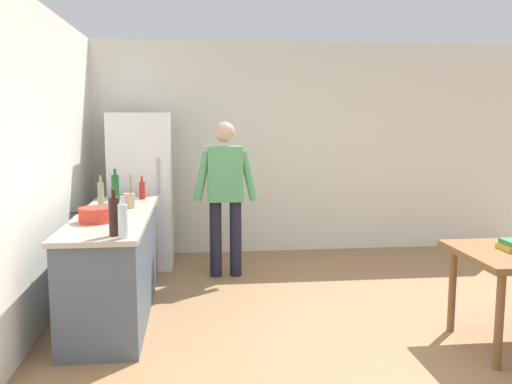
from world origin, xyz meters
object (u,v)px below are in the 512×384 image
object	(u,v)px
bottle_wine_dark	(114,216)
bottle_sauce_red	(142,190)
utensil_jar	(129,200)
bottle_vinegar_tall	(101,196)
bottle_water_clear	(123,221)
person	(225,189)
cooking_pot	(96,215)
bottle_wine_green	(115,188)
refrigerator	(142,190)

from	to	relation	value
bottle_wine_dark	bottle_sauce_red	bearing A→B (deg)	88.97
utensil_jar	bottle_sauce_red	size ratio (longest dim) A/B	1.33
bottle_wine_dark	bottle_vinegar_tall	bearing A→B (deg)	103.69
bottle_sauce_red	bottle_water_clear	size ratio (longest dim) A/B	0.80
person	bottle_vinegar_tall	bearing A→B (deg)	-145.58
cooking_pot	utensil_jar	world-z (taller)	utensil_jar
person	utensil_jar	distance (m)	1.19
bottle_wine_green	bottle_water_clear	world-z (taller)	bottle_wine_green
bottle_wine_dark	bottle_sauce_red	size ratio (longest dim) A/B	1.42
bottle_vinegar_tall	bottle_sauce_red	bearing A→B (deg)	65.12
cooking_pot	bottle_vinegar_tall	world-z (taller)	bottle_vinegar_tall
person	bottle_wine_dark	world-z (taller)	person
bottle_wine_green	bottle_vinegar_tall	bearing A→B (deg)	-98.92
bottle_wine_dark	bottle_water_clear	distance (m)	0.11
utensil_jar	bottle_sauce_red	bearing A→B (deg)	83.55
bottle_wine_green	bottle_vinegar_tall	distance (m)	0.45
refrigerator	bottle_vinegar_tall	bearing A→B (deg)	-99.88
person	bottle_wine_green	distance (m)	1.18
refrigerator	bottle_sauce_red	world-z (taller)	refrigerator
person	cooking_pot	world-z (taller)	person
refrigerator	bottle_wine_green	xyz separation A→B (m)	(-0.17, -0.92, 0.15)
refrigerator	bottle_wine_dark	distance (m)	2.51
cooking_pot	utensil_jar	distance (m)	0.70
refrigerator	utensil_jar	size ratio (longest dim) A/B	5.62
bottle_water_clear	bottle_vinegar_tall	world-z (taller)	bottle_vinegar_tall
utensil_jar	cooking_pot	bearing A→B (deg)	-105.69
cooking_pot	bottle_sauce_red	distance (m)	1.28
person	bottle_sauce_red	bearing A→B (deg)	-170.57
refrigerator	bottle_wine_dark	world-z (taller)	refrigerator
bottle_wine_green	bottle_water_clear	distance (m)	1.69
utensil_jar	bottle_vinegar_tall	size ratio (longest dim) A/B	1.00
bottle_wine_dark	bottle_wine_green	distance (m)	1.60
bottle_water_clear	utensil_jar	bearing A→B (deg)	94.61
utensil_jar	bottle_sauce_red	distance (m)	0.58
utensil_jar	bottle_water_clear	size ratio (longest dim) A/B	1.07
bottle_wine_dark	bottle_sauce_red	xyz separation A→B (m)	(0.03, 1.81, -0.05)
person	bottle_wine_dark	size ratio (longest dim) A/B	5.00
refrigerator	bottle_sauce_red	xyz separation A→B (m)	(0.07, -0.70, 0.10)
bottle_sauce_red	bottle_water_clear	bearing A→B (deg)	-88.79
refrigerator	bottle_wine_dark	xyz separation A→B (m)	(0.04, -2.51, 0.15)
bottle_sauce_red	bottle_water_clear	world-z (taller)	bottle_water_clear
bottle_sauce_red	bottle_vinegar_tall	xyz separation A→B (m)	(-0.31, -0.67, 0.04)
utensil_jar	bottle_vinegar_tall	bearing A→B (deg)	-160.29
bottle_vinegar_tall	bottle_wine_green	bearing A→B (deg)	81.08
cooking_pot	bottle_water_clear	size ratio (longest dim) A/B	1.33
bottle_sauce_red	bottle_wine_green	world-z (taller)	bottle_wine_green
person	bottle_wine_dark	xyz separation A→B (m)	(-0.91, -1.95, 0.07)
bottle_water_clear	bottle_vinegar_tall	size ratio (longest dim) A/B	0.94
person	cooking_pot	xyz separation A→B (m)	(-1.13, -1.40, -0.02)
bottle_wine_dark	utensil_jar	bearing A→B (deg)	91.56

